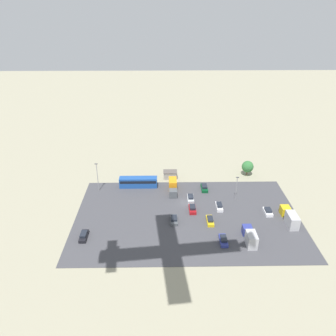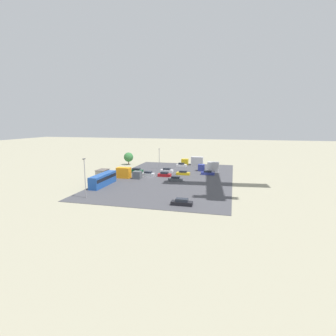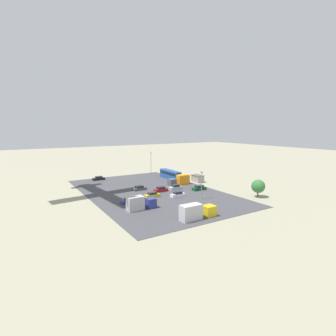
{
  "view_description": "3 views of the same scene",
  "coord_description": "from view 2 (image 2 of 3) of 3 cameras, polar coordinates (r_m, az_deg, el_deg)",
  "views": [
    {
      "loc": [
        6.5,
        81.33,
        53.87
      ],
      "look_at": [
        5.66,
        27.8,
        26.05
      ],
      "focal_mm": 35.0,
      "sensor_mm": 36.0,
      "label": 1
    },
    {
      "loc": [
        80.1,
        25.94,
        17.71
      ],
      "look_at": [
        5.0,
        7.22,
        4.18
      ],
      "focal_mm": 28.0,
      "sensor_mm": 36.0,
      "label": 2
    },
    {
      "loc": [
        -71.67,
        44.9,
        20.39
      ],
      "look_at": [
        -4.05,
        3.21,
        7.87
      ],
      "focal_mm": 28.0,
      "sensor_mm": 36.0,
      "label": 3
    }
  ],
  "objects": [
    {
      "name": "light_pole_lot_edge",
      "position": [
        99.78,
        -1.92,
        2.24
      ],
      "size": [
        0.9,
        0.28,
        7.77
      ],
      "color": "gray",
      "rests_on": "ground"
    },
    {
      "name": "parked_car_1",
      "position": [
        79.98,
        1.67,
        -2.38
      ],
      "size": [
        1.91,
        4.36,
        1.43
      ],
      "rotation": [
        0.0,
        0.0,
        3.14
      ],
      "color": "#4C5156",
      "rests_on": "ground"
    },
    {
      "name": "parking_lot_surface",
      "position": [
        84.17,
        0.75,
        -2.2
      ],
      "size": [
        61.73,
        38.17,
        0.08
      ],
      "color": "#424247",
      "rests_on": "ground"
    },
    {
      "name": "parked_car_3",
      "position": [
        87.71,
        -4.34,
        -1.28
      ],
      "size": [
        1.88,
        4.29,
        1.53
      ],
      "color": "#ADB2B7",
      "rests_on": "ground"
    },
    {
      "name": "parked_car_6",
      "position": [
        89.21,
        3.32,
        -1.11
      ],
      "size": [
        1.75,
        4.59,
        1.41
      ],
      "color": "gold",
      "rests_on": "ground"
    },
    {
      "name": "bus",
      "position": [
        76.09,
        -13.98,
        -2.39
      ],
      "size": [
        11.97,
        2.57,
        3.33
      ],
      "rotation": [
        0.0,
        0.0,
        1.57
      ],
      "color": "#1E4C9E",
      "rests_on": "ground"
    },
    {
      "name": "parked_truck_2",
      "position": [
        109.77,
        5.6,
        1.48
      ],
      "size": [
        2.46,
        8.98,
        3.5
      ],
      "rotation": [
        0.0,
        0.0,
        3.14
      ],
      "color": "gold",
      "rests_on": "ground"
    },
    {
      "name": "parked_truck_1",
      "position": [
        84.63,
        -8.81,
        -1.15
      ],
      "size": [
        2.4,
        8.04,
        3.39
      ],
      "color": "#4C5156",
      "rests_on": "ground"
    },
    {
      "name": "ground_plane",
      "position": [
        86.04,
        -3.86,
        -1.98
      ],
      "size": [
        400.0,
        400.0,
        0.0
      ],
      "primitive_type": "plane",
      "color": "gray"
    },
    {
      "name": "light_pole_lot_centre",
      "position": [
        63.97,
        -17.63,
        -1.8
      ],
      "size": [
        0.9,
        0.28,
        9.43
      ],
      "color": "gray",
      "rests_on": "ground"
    },
    {
      "name": "parked_car_5",
      "position": [
        106.17,
        2.94,
        0.67
      ],
      "size": [
        1.99,
        4.04,
        1.43
      ],
      "rotation": [
        0.0,
        0.0,
        3.14
      ],
      "color": "silver",
      "rests_on": "ground"
    },
    {
      "name": "shed_building",
      "position": [
        87.7,
        -14.06,
        -1.16
      ],
      "size": [
        4.58,
        3.08,
        2.6
      ],
      "color": "#9E998E",
      "rests_on": "ground"
    },
    {
      "name": "parked_car_8",
      "position": [
        56.94,
        3.03,
        -7.49
      ],
      "size": [
        1.74,
        4.65,
        1.46
      ],
      "rotation": [
        0.0,
        0.0,
        3.14
      ],
      "color": "black",
      "rests_on": "ground"
    },
    {
      "name": "parked_car_0",
      "position": [
        94.16,
        -6.91,
        -0.54
      ],
      "size": [
        1.93,
        4.64,
        1.56
      ],
      "rotation": [
        0.0,
        0.0,
        3.14
      ],
      "color": "#0C4723",
      "rests_on": "ground"
    },
    {
      "name": "parked_car_7",
      "position": [
        86.24,
        -0.77,
        -1.42
      ],
      "size": [
        1.92,
        4.3,
        1.61
      ],
      "rotation": [
        0.0,
        0.0,
        3.14
      ],
      "color": "maroon",
      "rests_on": "ground"
    },
    {
      "name": "tree_near_shed",
      "position": [
        111.59,
        -8.58,
        2.36
      ],
      "size": [
        3.94,
        3.94,
        5.22
      ],
      "color": "brown",
      "rests_on": "ground"
    },
    {
      "name": "parked_truck_0",
      "position": [
        96.51,
        9.09,
        0.22
      ],
      "size": [
        2.34,
        7.45,
        3.47
      ],
      "rotation": [
        0.0,
        0.0,
        3.14
      ],
      "color": "navy",
      "rests_on": "ground"
    },
    {
      "name": "parked_car_4",
      "position": [
        90.31,
        8.67,
        -1.06
      ],
      "size": [
        1.78,
        4.54,
        1.47
      ],
      "rotation": [
        0.0,
        0.0,
        3.14
      ],
      "color": "navy",
      "rests_on": "ground"
    },
    {
      "name": "parked_car_2",
      "position": [
        93.97,
        -0.26,
        -0.51
      ],
      "size": [
        1.7,
        4.42,
        1.47
      ],
      "rotation": [
        0.0,
        0.0,
        3.14
      ],
      "color": "silver",
      "rests_on": "ground"
    }
  ]
}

